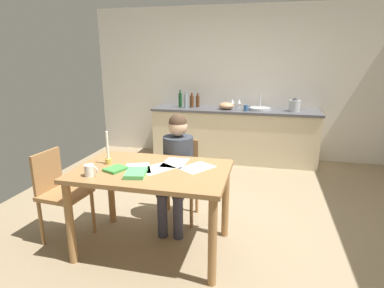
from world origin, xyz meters
name	(u,v)px	position (x,y,z in m)	size (l,w,h in m)	color
ground_plane	(210,222)	(0.00, 0.00, -0.02)	(5.20, 5.20, 0.04)	#937F60
wall_back	(238,83)	(0.00, 2.60, 1.30)	(5.20, 0.12, 2.60)	silver
kitchen_counter	(234,135)	(0.00, 2.24, 0.45)	(2.79, 0.64, 0.90)	beige
dining_table	(152,181)	(-0.42, -0.63, 0.68)	(1.36, 0.87, 0.79)	#9E7042
chair_at_table	(180,175)	(-0.35, 0.05, 0.49)	(0.42, 0.42, 0.87)	#9E7042
person_seated	(177,163)	(-0.34, -0.10, 0.68)	(0.34, 0.60, 1.19)	#333842
chair_side_empty	(60,191)	(-1.36, -0.66, 0.50)	(0.43, 0.43, 0.89)	#9E7042
coffee_mug	(90,170)	(-0.87, -0.91, 0.84)	(0.12, 0.08, 0.10)	white
candlestick	(108,155)	(-0.87, -0.58, 0.88)	(0.06, 0.06, 0.31)	gold
book_magazine	(116,169)	(-0.72, -0.73, 0.81)	(0.15, 0.18, 0.02)	#429141
book_cookery	(136,173)	(-0.50, -0.80, 0.81)	(0.16, 0.23, 0.03)	#53B864
paper_letter	(175,163)	(-0.27, -0.42, 0.79)	(0.21, 0.30, 0.00)	white
paper_bill	(156,169)	(-0.39, -0.61, 0.79)	(0.21, 0.30, 0.00)	white
paper_envelope	(197,167)	(-0.04, -0.50, 0.79)	(0.21, 0.30, 0.00)	white
paper_receipt	(138,168)	(-0.55, -0.64, 0.79)	(0.21, 0.30, 0.00)	white
sink_unit	(260,109)	(0.41, 2.24, 0.92)	(0.36, 0.36, 0.24)	#B2B7BC
bottle_oil	(180,100)	(-0.96, 2.27, 1.03)	(0.06, 0.06, 0.30)	#194C23
bottle_vinegar	(186,101)	(-0.84, 2.19, 1.02)	(0.06, 0.06, 0.28)	#8C999E
bottle_wine_red	(192,101)	(-0.75, 2.26, 1.01)	(0.07, 0.07, 0.25)	#593319
bottle_sauce	(198,101)	(-0.66, 2.33, 1.00)	(0.07, 0.07, 0.24)	#593319
mixing_bowl	(226,106)	(-0.14, 2.19, 0.96)	(0.26, 0.26, 0.12)	tan
stovetop_kettle	(294,105)	(0.96, 2.24, 1.00)	(0.18, 0.18, 0.22)	#B7BABF
wine_glass_near_sink	(239,102)	(0.06, 2.39, 1.01)	(0.07, 0.07, 0.15)	silver
wine_glass_by_kettle	(232,101)	(-0.06, 2.39, 1.01)	(0.07, 0.07, 0.15)	silver
teacup_on_counter	(246,108)	(0.20, 2.09, 0.95)	(0.11, 0.07, 0.10)	#33598C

